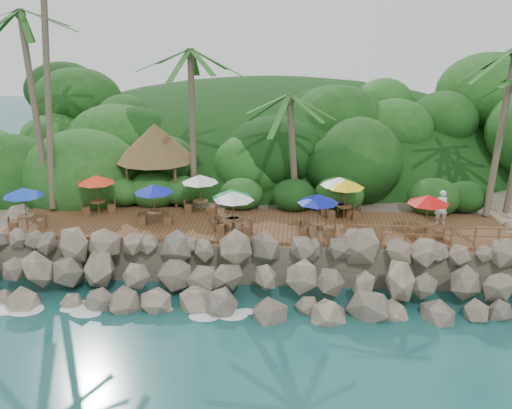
{
  "coord_description": "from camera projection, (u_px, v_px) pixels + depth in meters",
  "views": [
    {
      "loc": [
        2.18,
        -22.95,
        12.97
      ],
      "look_at": [
        0.0,
        6.0,
        3.4
      ],
      "focal_mm": 40.78,
      "sensor_mm": 36.0,
      "label": 1
    }
  ],
  "objects": [
    {
      "name": "jungle_foliage",
      "position": [
        266.0,
        211.0,
        40.16
      ],
      "size": [
        44.0,
        16.0,
        12.0
      ],
      "primitive_type": null,
      "color": "#143811",
      "rests_on": "ground"
    },
    {
      "name": "terrace",
      "position": [
        256.0,
        226.0,
        30.95
      ],
      "size": [
        26.0,
        5.0,
        0.2
      ],
      "primitive_type": "cube",
      "color": "brown",
      "rests_on": "land_base"
    },
    {
      "name": "foam_line",
      "position": [
        247.0,
        315.0,
        26.23
      ],
      "size": [
        25.2,
        0.8,
        0.06
      ],
      "color": "white",
      "rests_on": "ground"
    },
    {
      "name": "land_base",
      "position": [
        267.0,
        192.0,
        40.78
      ],
      "size": [
        32.0,
        25.2,
        2.1
      ],
      "primitive_type": "cube",
      "color": "gray",
      "rests_on": "ground"
    },
    {
      "name": "palapa",
      "position": [
        155.0,
        142.0,
        34.06
      ],
      "size": [
        4.76,
        4.76,
        4.6
      ],
      "color": "brown",
      "rests_on": "ground"
    },
    {
      "name": "railing",
      "position": [
        440.0,
        234.0,
        27.85
      ],
      "size": [
        8.3,
        0.1,
        1.0
      ],
      "color": "brown",
      "rests_on": "terrace"
    },
    {
      "name": "dining_clusters",
      "position": [
        236.0,
        192.0,
        30.2
      ],
      "size": [
        22.43,
        5.27,
        2.24
      ],
      "color": "brown",
      "rests_on": "terrace"
    },
    {
      "name": "ground",
      "position": [
        246.0,
        319.0,
        25.95
      ],
      "size": [
        140.0,
        140.0,
        0.0
      ],
      "primitive_type": "plane",
      "color": "#19514F",
      "rests_on": "ground"
    },
    {
      "name": "jungle_hill",
      "position": [
        272.0,
        178.0,
        48.21
      ],
      "size": [
        44.8,
        28.0,
        15.4
      ],
      "primitive_type": "ellipsoid",
      "color": "#143811",
      "rests_on": "ground"
    },
    {
      "name": "palms",
      "position": [
        261.0,
        39.0,
        30.62
      ],
      "size": [
        32.66,
        6.59,
        14.69
      ],
      "color": "brown",
      "rests_on": "ground"
    },
    {
      "name": "waiter",
      "position": [
        441.0,
        207.0,
        30.63
      ],
      "size": [
        0.69,
        0.45,
        1.88
      ],
      "primitive_type": "imported",
      "rotation": [
        0.0,
        0.0,
        3.15
      ],
      "color": "white",
      "rests_on": "terrace"
    },
    {
      "name": "seawall",
      "position": [
        250.0,
        276.0,
        27.49
      ],
      "size": [
        29.0,
        4.0,
        2.3
      ],
      "primitive_type": null,
      "color": "gray",
      "rests_on": "ground"
    }
  ]
}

